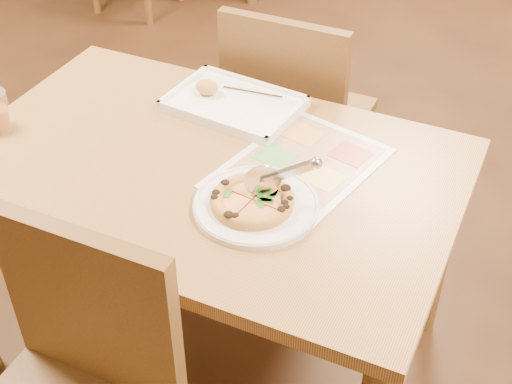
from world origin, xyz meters
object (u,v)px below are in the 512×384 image
at_px(appetizer_tray, 232,104).
at_px(chair_far, 292,104).
at_px(chair_near, 74,376).
at_px(menu, 299,167).
at_px(dining_table, 206,190).
at_px(pizza, 252,201).
at_px(plate, 256,206).
at_px(pizza_cutter, 280,175).

bearing_deg(appetizer_tray, chair_far, 79.99).
relative_size(chair_near, menu, 1.05).
relative_size(dining_table, menu, 2.89).
distance_m(pizza, appetizer_tray, 0.46).
xyz_separation_m(dining_table, plate, (0.20, -0.10, 0.09)).
bearing_deg(chair_far, dining_table, 90.00).
height_order(pizza_cutter, appetizer_tray, pizza_cutter).
relative_size(pizza, pizza_cutter, 1.29).
relative_size(chair_far, menu, 1.05).
distance_m(chair_far, appetizer_tray, 0.37).
height_order(plate, appetizer_tray, appetizer_tray).
xyz_separation_m(pizza, menu, (0.04, 0.20, -0.02)).
bearing_deg(chair_near, chair_far, 90.00).
bearing_deg(plate, pizza, -131.04).
distance_m(plate, appetizer_tray, 0.46).
xyz_separation_m(chair_far, menu, (0.23, -0.51, 0.16)).
bearing_deg(pizza_cutter, pizza, -168.56).
bearing_deg(chair_far, pizza_cutter, 109.63).
bearing_deg(menu, plate, -99.42).
height_order(chair_far, pizza_cutter, chair_far).
xyz_separation_m(chair_near, pizza_cutter, (0.24, 0.53, 0.24)).
relative_size(dining_table, chair_far, 2.77).
relative_size(pizza_cutter, appetizer_tray, 0.40).
distance_m(appetizer_tray, menu, 0.34).
xyz_separation_m(chair_near, plate, (0.20, 0.50, 0.16)).
xyz_separation_m(chair_far, pizza, (0.19, -0.71, 0.18)).
bearing_deg(appetizer_tray, plate, -56.34).
xyz_separation_m(chair_far, appetizer_tray, (-0.06, -0.33, 0.17)).
distance_m(plate, pizza_cutter, 0.10).
bearing_deg(plate, pizza_cutter, 38.55).
xyz_separation_m(pizza_cutter, appetizer_tray, (-0.30, 0.34, -0.08)).
bearing_deg(chair_near, plate, 68.57).
height_order(chair_near, pizza_cutter, chair_near).
bearing_deg(chair_far, menu, 113.80).
distance_m(plate, pizza, 0.02).
height_order(chair_far, appetizer_tray, chair_far).
xyz_separation_m(pizza, pizza_cutter, (0.05, 0.04, 0.06)).
bearing_deg(dining_table, pizza_cutter, -16.15).
height_order(dining_table, pizza_cutter, pizza_cutter).
xyz_separation_m(chair_near, pizza, (0.19, 0.49, 0.18)).
bearing_deg(dining_table, pizza, -30.68).
height_order(chair_far, plate, chair_far).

